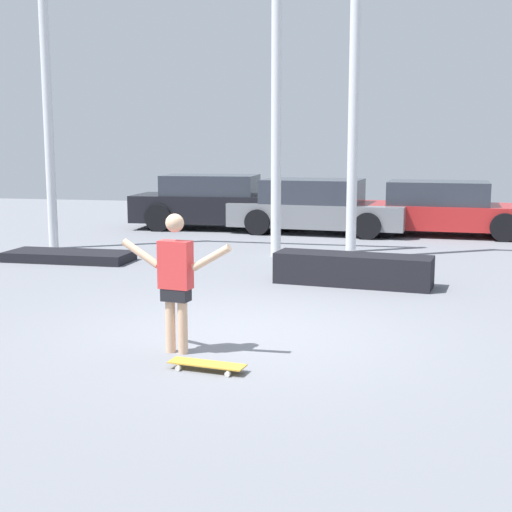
{
  "coord_description": "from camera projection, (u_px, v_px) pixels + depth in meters",
  "views": [
    {
      "loc": [
        1.88,
        -7.98,
        2.23
      ],
      "look_at": [
        -0.22,
        1.57,
        0.68
      ],
      "focal_mm": 50.0,
      "sensor_mm": 36.0,
      "label": 1
    }
  ],
  "objects": [
    {
      "name": "skateboard",
      "position": [
        207.0,
        364.0,
        7.05
      ],
      "size": [
        0.8,
        0.33,
        0.08
      ],
      "rotation": [
        0.0,
        0.0,
        -0.14
      ],
      "color": "gold",
      "rests_on": "ground_plane"
    },
    {
      "name": "parked_car_red",
      "position": [
        443.0,
        209.0,
        17.34
      ],
      "size": [
        4.4,
        2.1,
        1.31
      ],
      "rotation": [
        0.0,
        0.0,
        -0.05
      ],
      "color": "red",
      "rests_on": "ground_plane"
    },
    {
      "name": "parked_car_black",
      "position": [
        216.0,
        203.0,
        18.62
      ],
      "size": [
        4.41,
        2.0,
        1.4
      ],
      "rotation": [
        0.0,
        0.0,
        0.05
      ],
      "color": "black",
      "rests_on": "ground_plane"
    },
    {
      "name": "manual_pad",
      "position": [
        69.0,
        256.0,
        13.58
      ],
      "size": [
        2.4,
        0.93,
        0.18
      ],
      "primitive_type": "cube",
      "rotation": [
        0.0,
        0.0,
        0.0
      ],
      "color": "black",
      "rests_on": "ground_plane"
    },
    {
      "name": "canopy_support_left",
      "position": [
        157.0,
        78.0,
        14.16
      ],
      "size": [
        5.03,
        0.2,
        5.83
      ],
      "color": "silver",
      "rests_on": "ground_plane"
    },
    {
      "name": "skateboarder",
      "position": [
        176.0,
        276.0,
        7.53
      ],
      "size": [
        1.28,
        0.27,
        1.5
      ],
      "rotation": [
        0.0,
        0.0,
        -0.15
      ],
      "color": "#DBAD89",
      "rests_on": "ground_plane"
    },
    {
      "name": "parked_car_grey",
      "position": [
        317.0,
        207.0,
        17.78
      ],
      "size": [
        4.46,
        2.26,
        1.34
      ],
      "rotation": [
        0.0,
        0.0,
        -0.09
      ],
      "color": "slate",
      "rests_on": "ground_plane"
    },
    {
      "name": "ground_plane",
      "position": [
        245.0,
        333.0,
        8.45
      ],
      "size": [
        36.0,
        36.0,
        0.0
      ],
      "primitive_type": "plane",
      "color": "slate"
    },
    {
      "name": "grind_box",
      "position": [
        353.0,
        270.0,
        11.28
      ],
      "size": [
        2.53,
        0.96,
        0.49
      ],
      "primitive_type": "cube",
      "rotation": [
        0.0,
        0.0,
        -0.13
      ],
      "color": "black",
      "rests_on": "ground_plane"
    },
    {
      "name": "canopy_support_right",
      "position": [
        489.0,
        71.0,
        12.83
      ],
      "size": [
        5.03,
        0.2,
        5.83
      ],
      "color": "silver",
      "rests_on": "ground_plane"
    }
  ]
}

